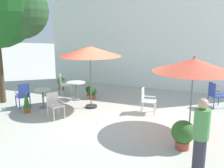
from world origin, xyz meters
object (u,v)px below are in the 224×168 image
Objects in this scene: cafe_table_0 at (76,87)px; potted_plant_2 at (89,90)px; cafe_table_1 at (43,95)px; potted_plant_4 at (183,133)px; patio_umbrella_0 at (90,52)px; patio_chair_3 at (23,94)px; patio_chair_1 at (215,93)px; patio_chair_4 at (55,103)px; potted_plant_0 at (92,92)px; standing_person at (201,136)px; patio_umbrella_1 at (194,66)px; potted_plant_3 at (61,82)px; patio_chair_0 at (64,83)px; potted_plant_1 at (26,101)px; patio_chair_2 at (146,99)px.

cafe_table_0 is 0.80m from potted_plant_2.
cafe_table_1 is 5.46m from potted_plant_4.
cafe_table_1 is (-1.66, -0.72, -1.62)m from patio_umbrella_0.
patio_chair_3 is 6.03m from potted_plant_4.
potted_plant_4 is (-0.71, -3.90, -0.13)m from patio_chair_1.
cafe_table_0 is at bearing -107.22° from potted_plant_2.
patio_chair_4 is 1.68× the size of potted_plant_0.
potted_plant_4 is 0.45× the size of standing_person.
patio_umbrella_1 is 5.46× the size of potted_plant_2.
cafe_table_1 is at bearing -70.55° from potted_plant_3.
patio_umbrella_1 is 2.58× the size of patio_chair_0.
patio_chair_1 is 5.20m from potted_plant_2.
patio_umbrella_0 is 2.06m from cafe_table_0.
patio_chair_3 is at bearing -177.65° from patio_umbrella_1.
patio_chair_0 is 1.56m from potted_plant_0.
potted_plant_2 is at bearing 94.07° from patio_chair_4.
patio_chair_0 is at bearing -48.27° from potted_plant_3.
standing_person is (4.57, -4.21, 0.57)m from potted_plant_0.
potted_plant_2 is at bearing 141.62° from potted_plant_4.
potted_plant_1 is 1.15× the size of potted_plant_4.
potted_plant_3 is (-1.74, 0.46, 0.12)m from potted_plant_2.
patio_chair_0 is 1.47× the size of potted_plant_3.
patio_chair_2 is 1.04× the size of patio_chair_4.
patio_chair_0 is 1.79× the size of potted_plant_0.
potted_plant_2 is (-0.34, 0.36, -0.04)m from potted_plant_0.
potted_plant_1 is at bearing 172.78° from potted_plant_4.
potted_plant_2 is at bearing 70.56° from potted_plant_1.
patio_chair_0 reaches higher than patio_chair_2.
patio_chair_3 is 6.71m from standing_person.
patio_chair_0 is 0.55× the size of standing_person.
patio_umbrella_0 reaches higher than potted_plant_3.
standing_person is (4.06, -3.12, -1.27)m from patio_umbrella_0.
potted_plant_0 is 0.82× the size of potted_plant_3.
patio_umbrella_0 reaches higher than patio_chair_4.
potted_plant_0 is 0.50m from potted_plant_2.
patio_chair_3 is at bearing 141.32° from potted_plant_1.
potted_plant_1 is (-6.18, -3.20, -0.11)m from patio_chair_1.
patio_chair_3 is 2.80m from potted_plant_0.
patio_umbrella_1 reaches higher than patio_chair_4.
patio_chair_4 is at bearing -171.61° from patio_umbrella_1.
patio_chair_4 is at bearing -1.28° from potted_plant_1.
patio_chair_3 is (-2.31, -1.04, -1.58)m from patio_umbrella_0.
cafe_table_0 is at bearing 69.83° from potted_plant_1.
patio_chair_0 reaches higher than cafe_table_1.
patio_chair_1 is 1.00× the size of patio_chair_3.
patio_umbrella_1 is 2.74× the size of potted_plant_1.
potted_plant_3 is 8.35m from standing_person.
potted_plant_1 is 1.38× the size of potted_plant_3.
potted_plant_3 is at bearing 158.69° from potted_plant_0.
patio_chair_1 reaches higher than potted_plant_3.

